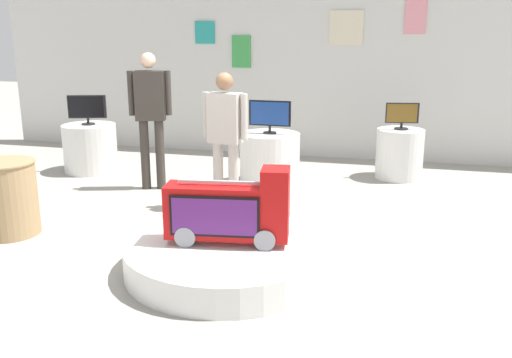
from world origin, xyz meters
TOP-DOWN VIEW (x-y plane):
  - ground_plane at (0.00, 0.00)m, footprint 30.00×30.00m
  - back_wall_display at (-0.00, 4.25)m, footprint 10.52×0.13m
  - main_display_pedestal at (0.34, -0.60)m, footprint 1.84×1.84m
  - novelty_firetruck_tv at (0.36, -0.60)m, footprint 1.11×0.46m
  - display_pedestal_left_rear at (0.06, 2.31)m, footprint 0.83×0.83m
  - tv_on_left_rear at (0.06, 2.31)m, footprint 0.58×0.18m
  - display_pedestal_center_rear at (1.80, 3.08)m, footprint 0.67×0.67m
  - tv_on_center_rear at (1.80, 3.08)m, footprint 0.46×0.20m
  - display_pedestal_right_rear at (-2.72, 2.36)m, footprint 0.79×0.79m
  - tv_on_right_rear at (-2.73, 2.36)m, footprint 0.54×0.20m
  - side_table_round at (-2.16, -0.28)m, footprint 0.64×0.64m
  - shopper_browsing_near_truck at (-1.41, 1.70)m, footprint 0.54×0.30m
  - shopper_browsing_rear at (-0.19, 1.07)m, footprint 0.56×0.25m

SIDE VIEW (x-z plane):
  - ground_plane at x=0.00m, z-range 0.00..0.00m
  - main_display_pedestal at x=0.34m, z-range 0.00..0.26m
  - display_pedestal_left_rear at x=0.06m, z-range 0.00..0.71m
  - display_pedestal_center_rear at x=1.80m, z-range 0.00..0.71m
  - display_pedestal_right_rear at x=-2.72m, z-range 0.00..0.71m
  - side_table_round at x=-2.16m, z-range 0.01..0.79m
  - novelty_firetruck_tv at x=0.36m, z-range 0.20..0.89m
  - tv_on_center_rear at x=1.80m, z-range 0.73..1.11m
  - shopper_browsing_rear at x=-0.19m, z-range 0.14..1.76m
  - tv_on_right_rear at x=-2.73m, z-range 0.74..1.18m
  - tv_on_left_rear at x=0.06m, z-range 0.75..1.19m
  - shopper_browsing_near_truck at x=-1.41m, z-range 0.16..1.96m
  - back_wall_display at x=0.00m, z-range 0.00..3.17m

